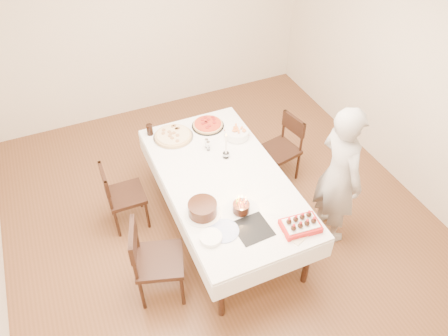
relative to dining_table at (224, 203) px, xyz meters
name	(u,v)px	position (x,y,z in m)	size (l,w,h in m)	color
floor	(221,223)	(-0.01, 0.06, -0.38)	(5.00, 5.00, 0.00)	brown
wall_back	(143,18)	(-0.01, 2.56, 0.98)	(4.50, 0.04, 2.70)	beige
wall_right	(416,73)	(2.24, 0.06, 0.98)	(0.04, 5.00, 2.70)	beige
dining_table	(224,203)	(0.00, 0.00, 0.00)	(1.14, 2.14, 0.75)	white
chair_right_savory	(280,150)	(0.93, 0.48, 0.04)	(0.42, 0.42, 0.83)	black
chair_left_savory	(126,195)	(-0.91, 0.50, 0.03)	(0.42, 0.42, 0.82)	black
chair_left_dessert	(160,261)	(-0.84, -0.47, 0.08)	(0.46, 0.46, 0.91)	black
person	(339,176)	(1.02, -0.48, 0.42)	(0.58, 0.38, 1.59)	#B3ADA9
pizza_white	(173,136)	(-0.25, 0.80, 0.40)	(0.44, 0.44, 0.04)	beige
pizza_pepperoni	(208,125)	(0.17, 0.83, 0.40)	(0.36, 0.36, 0.04)	red
red_placemat	(237,133)	(0.41, 0.60, 0.38)	(0.21, 0.21, 0.01)	#B21E1E
pasta_bowl	(237,133)	(0.39, 0.53, 0.42)	(0.26, 0.26, 0.08)	white
taper_candle	(226,146)	(0.14, 0.27, 0.53)	(0.07, 0.07, 0.31)	white
shaker_pair	(208,146)	(0.02, 0.45, 0.43)	(0.09, 0.09, 0.11)	white
cola_glass	(150,130)	(-0.47, 0.96, 0.44)	(0.07, 0.07, 0.13)	black
layer_cake	(203,209)	(-0.37, -0.36, 0.44)	(0.33, 0.33, 0.13)	#34190D
cake_board	(253,229)	(-0.03, -0.69, 0.38)	(0.30, 0.30, 0.01)	black
birthday_cake	(241,205)	(-0.04, -0.47, 0.46)	(0.15, 0.15, 0.15)	#38190F
strawberry_box	(301,225)	(0.35, -0.85, 0.42)	(0.33, 0.22, 0.08)	#B21614
box_lid	(299,232)	(0.32, -0.89, 0.38)	(0.26, 0.17, 0.02)	beige
plate_stack	(211,238)	(-0.41, -0.65, 0.40)	(0.20, 0.20, 0.04)	white
china_plate	(224,231)	(-0.27, -0.62, 0.38)	(0.27, 0.27, 0.01)	white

